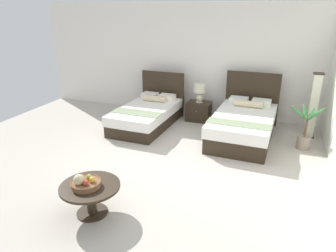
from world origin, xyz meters
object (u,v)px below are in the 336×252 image
object	(u,v)px
floor_lamp_corner	(313,106)
nightstand	(199,111)
bed_near_corner	(244,124)
table_lamp	(200,91)
coffee_table	(91,193)
potted_palm	(305,134)
bed_near_window	(148,114)
fruit_bowl	(85,183)

from	to	relation	value
floor_lamp_corner	nightstand	bearing A→B (deg)	174.76
nightstand	bed_near_corner	bearing A→B (deg)	-33.10
table_lamp	coffee_table	bearing A→B (deg)	-95.43
nightstand	potted_palm	xyz separation A→B (m)	(2.42, -0.95, 0.08)
bed_near_window	bed_near_corner	world-z (taller)	bed_near_corner
coffee_table	bed_near_window	bearing A→B (deg)	100.70
potted_palm	coffee_table	bearing A→B (deg)	-130.67
bed_near_window	floor_lamp_corner	world-z (taller)	floor_lamp_corner
bed_near_window	floor_lamp_corner	size ratio (longest dim) A/B	1.50
bed_near_corner	coffee_table	xyz separation A→B (m)	(-1.61, -3.46, 0.01)
table_lamp	floor_lamp_corner	world-z (taller)	floor_lamp_corner
table_lamp	fruit_bowl	bearing A→B (deg)	-95.84
table_lamp	floor_lamp_corner	distance (m)	2.58
table_lamp	fruit_bowl	size ratio (longest dim) A/B	1.13
nightstand	table_lamp	size ratio (longest dim) A/B	1.28
bed_near_corner	coffee_table	distance (m)	3.81
nightstand	coffee_table	distance (m)	4.26
nightstand	table_lamp	world-z (taller)	table_lamp
coffee_table	potted_palm	size ratio (longest dim) A/B	0.89
bed_near_corner	nightstand	distance (m)	1.44
fruit_bowl	floor_lamp_corner	xyz separation A→B (m)	(3.01, 4.06, 0.20)
nightstand	potted_palm	distance (m)	2.60
fruit_bowl	potted_palm	xyz separation A→B (m)	(2.86, 3.34, -0.20)
bed_near_corner	coffee_table	world-z (taller)	bed_near_corner
nightstand	floor_lamp_corner	size ratio (longest dim) A/B	0.41
potted_palm	table_lamp	bearing A→B (deg)	158.17
bed_near_corner	potted_palm	bearing A→B (deg)	-7.81
coffee_table	floor_lamp_corner	xyz separation A→B (m)	(2.97, 4.01, 0.38)
fruit_bowl	floor_lamp_corner	distance (m)	5.05
bed_near_window	coffee_table	size ratio (longest dim) A/B	2.61
nightstand	table_lamp	bearing A→B (deg)	90.00
bed_near_window	potted_palm	distance (m)	3.49
potted_palm	bed_near_window	bearing A→B (deg)	177.18
coffee_table	fruit_bowl	distance (m)	0.19
table_lamp	coffee_table	size ratio (longest dim) A/B	0.56
bed_near_window	potted_palm	size ratio (longest dim) A/B	2.33
bed_near_corner	coffee_table	size ratio (longest dim) A/B	2.78
bed_near_corner	fruit_bowl	bearing A→B (deg)	-115.07
nightstand	potted_palm	bearing A→B (deg)	-21.42
bed_near_window	bed_near_corner	distance (m)	2.26
bed_near_corner	fruit_bowl	distance (m)	3.88
bed_near_window	table_lamp	size ratio (longest dim) A/B	4.66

